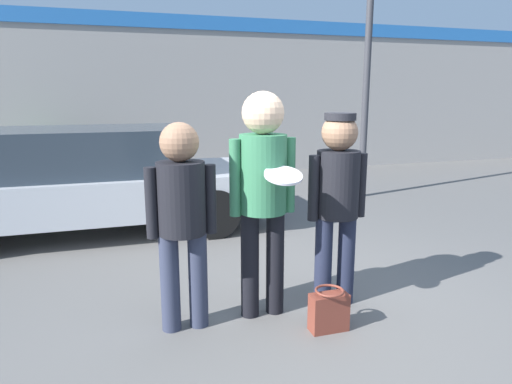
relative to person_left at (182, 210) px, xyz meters
name	(u,v)px	position (x,y,z in m)	size (l,w,h in m)	color
ground_plane	(305,311)	(1.02, -0.03, -0.97)	(56.00, 56.00, 0.00)	#5B5956
storefront_building	(180,96)	(1.02, 7.11, 0.81)	(24.00, 0.22, 3.50)	gray
person_left	(182,210)	(0.00, 0.00, 0.00)	(0.53, 0.36, 1.63)	#2D3347
person_middle_with_frisbee	(263,183)	(0.66, 0.04, 0.16)	(0.55, 0.61, 1.85)	black
person_right	(337,193)	(1.32, 0.03, 0.04)	(0.53, 0.36, 1.67)	#1E2338
parked_car_near	(94,180)	(-0.75, 3.03, -0.26)	(4.66, 1.83, 1.39)	#B7BABF
shrub	(52,163)	(-1.66, 6.44, -0.49)	(0.95, 0.95, 0.95)	#387A3D
handbag	(329,311)	(1.07, -0.39, -0.80)	(0.30, 0.23, 0.34)	brown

